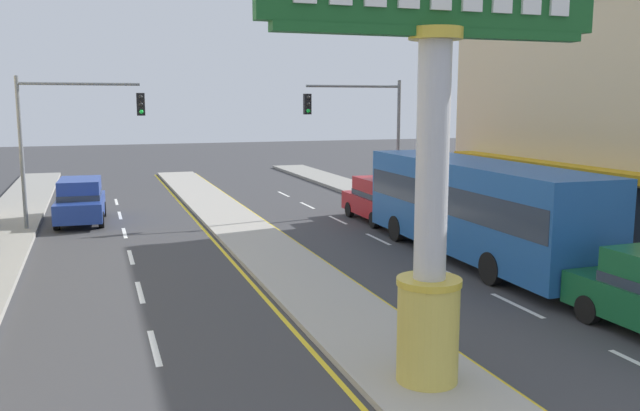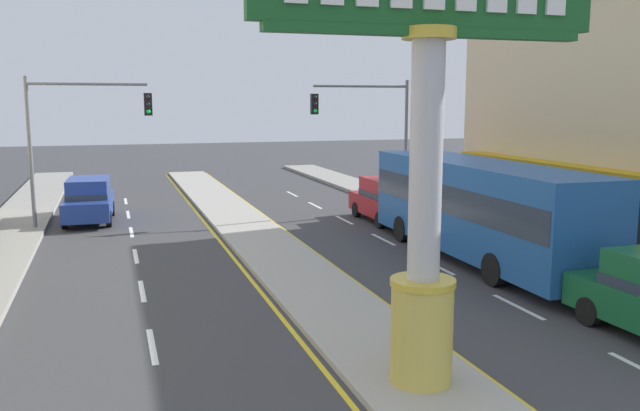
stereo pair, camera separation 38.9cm
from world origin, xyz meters
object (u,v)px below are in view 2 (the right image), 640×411
(district_sign, at_px, (426,162))
(bus_near_right_lane, at_px, (478,204))
(traffic_light_right_side, at_px, (372,122))
(suv_near_left_lane, at_px, (387,199))
(suv_far_right_lane, at_px, (89,199))
(traffic_light_left_side, at_px, (76,126))

(district_sign, relative_size, bus_near_right_lane, 0.68)
(traffic_light_right_side, bearing_deg, suv_near_left_lane, -96.40)
(suv_far_right_lane, xyz_separation_m, suv_near_left_lane, (12.41, -3.97, 0.00))
(suv_far_right_lane, bearing_deg, traffic_light_right_side, -6.38)
(suv_far_right_lane, height_order, suv_near_left_lane, same)
(district_sign, bearing_deg, traffic_light_left_side, 109.65)
(district_sign, bearing_deg, bus_near_right_lane, 53.80)
(bus_near_right_lane, distance_m, suv_near_left_lane, 7.49)
(traffic_light_left_side, xyz_separation_m, suv_far_right_lane, (0.29, 1.71, -3.26))
(district_sign, distance_m, bus_near_right_lane, 10.76)
(district_sign, height_order, bus_near_right_lane, district_sign)
(traffic_light_left_side, xyz_separation_m, traffic_light_right_side, (12.98, 0.29, 0.00))
(traffic_light_right_side, relative_size, suv_near_left_lane, 1.34)
(traffic_light_right_side, bearing_deg, suv_far_right_lane, 173.62)
(bus_near_right_lane, bearing_deg, suv_near_left_lane, 90.01)
(district_sign, bearing_deg, suv_near_left_lane, 68.71)
(traffic_light_right_side, bearing_deg, district_sign, -109.36)
(traffic_light_left_side, bearing_deg, bus_near_right_lane, -37.38)
(suv_far_right_lane, bearing_deg, district_sign, -72.68)
(district_sign, xyz_separation_m, suv_near_left_lane, (6.21, 15.92, -3.18))
(suv_far_right_lane, distance_m, suv_near_left_lane, 13.03)
(bus_near_right_lane, distance_m, suv_far_right_lane, 16.88)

